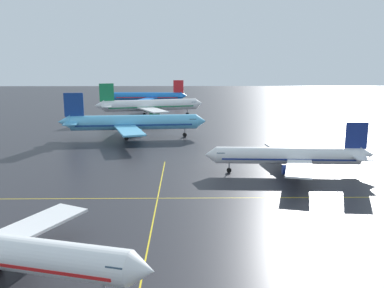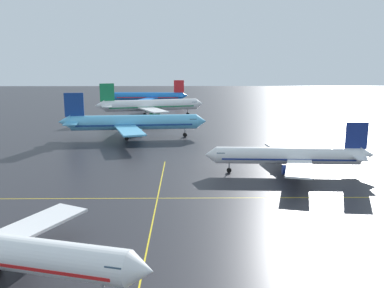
{
  "view_description": "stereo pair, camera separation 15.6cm",
  "coord_description": "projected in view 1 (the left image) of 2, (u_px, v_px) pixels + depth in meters",
  "views": [
    {
      "loc": [
        4.72,
        -27.35,
        22.88
      ],
      "look_at": [
        5.85,
        53.97,
        5.86
      ],
      "focal_mm": 39.57,
      "sensor_mm": 36.0,
      "label": 1
    },
    {
      "loc": [
        4.87,
        -27.35,
        22.88
      ],
      "look_at": [
        5.85,
        53.97,
        5.86
      ],
      "focal_mm": 39.57,
      "sensor_mm": 36.0,
      "label": 2
    }
  ],
  "objects": [
    {
      "name": "airliner_far_left_stand",
      "position": [
        150.0,
        105.0,
        160.39
      ],
      "size": [
        41.1,
        34.98,
        12.92
      ],
      "color": "white",
      "rests_on": "ground"
    },
    {
      "name": "airliner_third_row",
      "position": [
        132.0,
        123.0,
        118.98
      ],
      "size": [
        41.58,
        35.71,
        12.92
      ],
      "color": "#5BB7E5",
      "rests_on": "ground"
    },
    {
      "name": "airliner_second_row",
      "position": [
        290.0,
        156.0,
        83.22
      ],
      "size": [
        33.22,
        28.62,
        10.33
      ],
      "color": "white",
      "rests_on": "ground"
    },
    {
      "name": "taxiway_markings",
      "position": [
        146.0,
        256.0,
        49.32
      ],
      "size": [
        151.72,
        89.42,
        0.01
      ],
      "color": "yellow",
      "rests_on": "ground"
    },
    {
      "name": "airliner_far_right_stand",
      "position": [
        149.0,
        96.0,
        200.06
      ],
      "size": [
        37.38,
        32.21,
        11.62
      ],
      "color": "blue",
      "rests_on": "ground"
    }
  ]
}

